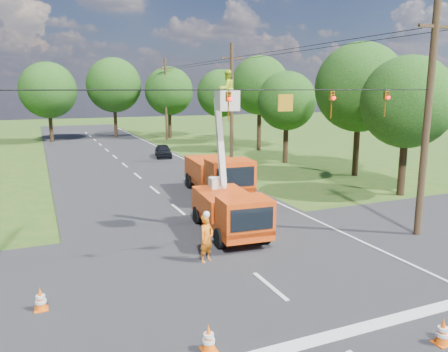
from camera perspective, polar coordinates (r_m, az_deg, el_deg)
name	(u,v)px	position (r m, az deg, el deg)	size (l,w,h in m)	color
ground	(138,176)	(32.82, -11.22, -0.04)	(140.00, 140.00, 0.00)	#285319
road_main	(138,176)	(32.82, -11.22, -0.04)	(12.00, 100.00, 0.06)	black
road_cross	(243,265)	(16.32, 2.53, -11.53)	(56.00, 10.00, 0.07)	black
stop_bar	(330,338)	(12.35, 13.72, -19.87)	(9.00, 0.45, 0.02)	silver
edge_line	(208,171)	(34.39, -2.06, 0.68)	(0.12, 90.00, 0.02)	silver
bucket_truck	(230,201)	(19.14, 0.78, -3.27)	(2.61, 5.70, 7.12)	#F24B11
second_truck	(218,174)	(26.19, -0.75, 0.21)	(3.08, 6.82, 2.49)	#F24B11
ground_worker	(207,239)	(16.27, -2.29, -8.17)	(0.66, 0.43, 1.81)	#DD5412
distant_car	(163,151)	(41.56, -7.95, 3.28)	(1.44, 3.58, 1.22)	black
traffic_cone_0	(209,338)	(11.36, -2.03, -20.41)	(0.38, 0.38, 0.71)	#F75C0D
traffic_cone_1	(443,332)	(12.82, 26.65, -17.74)	(0.38, 0.38, 0.71)	#F75C0D
traffic_cone_2	(223,192)	(25.72, -0.12, -2.12)	(0.38, 0.38, 0.71)	#F75C0D
traffic_cone_3	(41,299)	(14.14, -22.84, -14.62)	(0.38, 0.38, 0.71)	#F75C0D
traffic_cone_6	(189,176)	(30.70, -4.58, 0.04)	(0.38, 0.38, 0.71)	#F75C0D
pole_right_near	(427,119)	(20.29, 25.01, 6.80)	(1.80, 0.30, 10.00)	#4C3823
pole_right_mid	(232,104)	(36.78, 1.01, 9.39)	(1.80, 0.30, 10.00)	#4C3823
pole_right_far	(166,99)	(55.63, -7.59, 9.94)	(1.80, 0.30, 10.00)	#4C3823
signal_span	(301,102)	(16.14, 9.96, 9.53)	(18.00, 0.29, 1.07)	black
tree_right_a	(408,102)	(28.01, 22.85, 8.86)	(5.40, 5.40, 8.28)	#382616
tree_right_b	(360,88)	(33.42, 17.31, 10.98)	(6.40, 6.40, 9.65)	#382616
tree_right_c	(287,101)	(38.08, 8.20, 9.65)	(5.00, 5.00, 7.83)	#382616
tree_right_d	(260,86)	(45.82, 4.69, 11.69)	(6.00, 6.00, 9.70)	#382616
tree_right_e	(221,93)	(52.64, -0.44, 10.73)	(5.60, 5.60, 8.63)	#382616
tree_far_a	(48,90)	(56.55, -21.99, 10.35)	(6.60, 6.60, 9.50)	#382616
tree_far_b	(114,85)	(59.31, -14.21, 11.42)	(7.00, 7.00, 10.32)	#382616
tree_far_c	(169,91)	(57.81, -7.20, 10.94)	(6.20, 6.20, 9.18)	#382616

